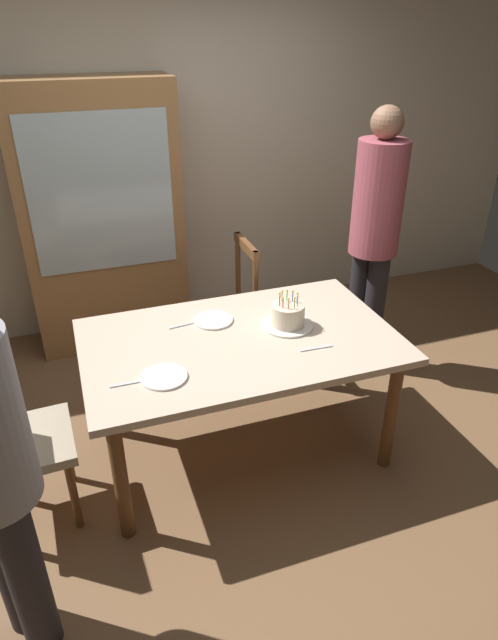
# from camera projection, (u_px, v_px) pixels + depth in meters

# --- Properties ---
(ground) EXTENTS (6.40, 6.40, 0.00)m
(ground) POSITION_uv_depth(u_px,v_px,m) (241.00, 446.00, 3.23)
(ground) COLOR brown
(back_wall) EXTENTS (6.40, 0.10, 2.60)m
(back_wall) POSITION_uv_depth(u_px,v_px,m) (161.00, 157.00, 4.13)
(back_wall) COLOR beige
(back_wall) RESTS_ON ground
(dining_table) EXTENTS (1.64, 1.00, 0.75)m
(dining_table) POSITION_uv_depth(u_px,v_px,m) (240.00, 352.00, 2.91)
(dining_table) COLOR beige
(dining_table) RESTS_ON ground
(birthday_cake) EXTENTS (0.28, 0.28, 0.20)m
(birthday_cake) POSITION_uv_depth(u_px,v_px,m) (288.00, 316.00, 2.96)
(birthday_cake) COLOR silver
(birthday_cake) RESTS_ON dining_table
(plate_near_celebrant) EXTENTS (0.22, 0.22, 0.01)m
(plate_near_celebrant) POSITION_uv_depth(u_px,v_px,m) (164.00, 377.00, 2.55)
(plate_near_celebrant) COLOR white
(plate_near_celebrant) RESTS_ON dining_table
(plate_far_side) EXTENTS (0.22, 0.22, 0.01)m
(plate_far_side) POSITION_uv_depth(u_px,v_px,m) (213.00, 320.00, 3.03)
(plate_far_side) COLOR white
(plate_far_side) RESTS_ON dining_table
(fork_near_celebrant) EXTENTS (0.18, 0.02, 0.01)m
(fork_near_celebrant) POSITION_uv_depth(u_px,v_px,m) (129.00, 383.00, 2.51)
(fork_near_celebrant) COLOR silver
(fork_near_celebrant) RESTS_ON dining_table
(fork_far_side) EXTENTS (0.18, 0.04, 0.01)m
(fork_far_side) POSITION_uv_depth(u_px,v_px,m) (185.00, 325.00, 2.99)
(fork_far_side) COLOR silver
(fork_far_side) RESTS_ON dining_table
(fork_near_guest) EXTENTS (0.18, 0.02, 0.01)m
(fork_near_guest) POSITION_uv_depth(u_px,v_px,m) (316.00, 348.00, 2.78)
(fork_near_guest) COLOR silver
(fork_near_guest) RESTS_ON dining_table
(chair_spindle_back) EXTENTS (0.44, 0.44, 0.95)m
(chair_spindle_back) POSITION_uv_depth(u_px,v_px,m) (223.00, 312.00, 3.73)
(chair_spindle_back) COLOR brown
(chair_spindle_back) RESTS_ON ground
(chair_upholstered) EXTENTS (0.46, 0.46, 0.95)m
(chair_upholstered) POSITION_uv_depth(u_px,v_px,m) (1.00, 435.00, 2.53)
(chair_upholstered) COLOR tan
(chair_upholstered) RESTS_ON ground
(person_guest) EXTENTS (0.32, 0.32, 1.78)m
(person_guest) POSITION_uv_depth(u_px,v_px,m) (375.00, 229.00, 3.54)
(person_guest) COLOR #262328
(person_guest) RESTS_ON ground
(china_cabinet) EXTENTS (1.10, 0.45, 1.90)m
(china_cabinet) POSITION_uv_depth(u_px,v_px,m) (103.00, 220.00, 3.91)
(china_cabinet) COLOR #9E7042
(china_cabinet) RESTS_ON ground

